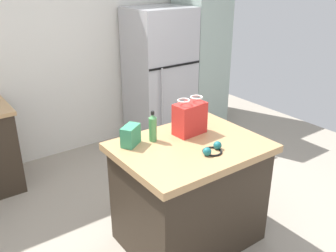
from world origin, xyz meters
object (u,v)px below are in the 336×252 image
at_px(refrigerator, 160,76).
at_px(ear_defenders, 212,150).
at_px(tall_cabinet, 201,52).
at_px(small_box, 131,135).
at_px(shopping_bag, 190,118).
at_px(kitchen_island, 189,193).
at_px(bottle, 153,128).

relative_size(refrigerator, ear_defenders, 8.84).
relative_size(tall_cabinet, small_box, 12.92).
bearing_deg(ear_defenders, shopping_bag, 77.87).
distance_m(refrigerator, small_box, 2.11).
distance_m(tall_cabinet, shopping_bag, 2.30).
distance_m(shopping_bag, ear_defenders, 0.39).
distance_m(kitchen_island, refrigerator, 2.15).
bearing_deg(tall_cabinet, shopping_bag, -132.69).
height_order(bottle, ear_defenders, bottle).
bearing_deg(ear_defenders, bottle, 119.81).
xyz_separation_m(tall_cabinet, ear_defenders, (-1.64, -2.06, -0.17)).
relative_size(bottle, ear_defenders, 1.27).
relative_size(shopping_bag, bottle, 1.24).
bearing_deg(shopping_bag, kitchen_island, -126.35).
distance_m(tall_cabinet, ear_defenders, 2.63).
xyz_separation_m(shopping_bag, small_box, (-0.50, 0.10, -0.06)).
relative_size(shopping_bag, small_box, 1.81).
distance_m(tall_cabinet, small_box, 2.61).
distance_m(tall_cabinet, bottle, 2.49).
bearing_deg(small_box, bottle, -12.22).
xyz_separation_m(kitchen_island, small_box, (-0.38, 0.27, 0.53)).
xyz_separation_m(refrigerator, tall_cabinet, (0.69, 0.00, 0.24)).
relative_size(small_box, ear_defenders, 0.87).
distance_m(kitchen_island, bottle, 0.64).
height_order(shopping_bag, small_box, shopping_bag).
height_order(refrigerator, tall_cabinet, tall_cabinet).
height_order(small_box, bottle, bottle).
relative_size(tall_cabinet, shopping_bag, 7.15).
bearing_deg(refrigerator, shopping_bag, -117.28).
xyz_separation_m(kitchen_island, ear_defenders, (0.04, -0.20, 0.47)).
height_order(kitchen_island, small_box, small_box).
xyz_separation_m(tall_cabinet, bottle, (-1.88, -1.63, -0.09)).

